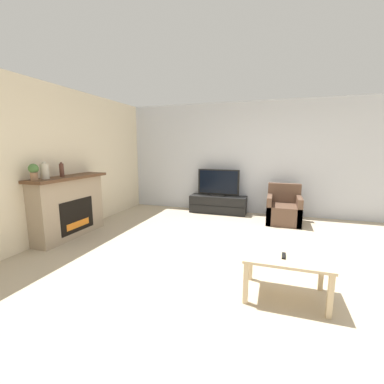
{
  "coord_description": "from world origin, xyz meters",
  "views": [
    {
      "loc": [
        0.16,
        -3.44,
        1.61
      ],
      "look_at": [
        -1.21,
        0.75,
        0.85
      ],
      "focal_mm": 24.0,
      "sensor_mm": 36.0,
      "label": 1
    }
  ],
  "objects_px": {
    "mantel_vase_centre_left": "(62,170)",
    "tv_stand": "(218,204)",
    "armchair": "(284,210)",
    "remote": "(284,256)",
    "potted_plant": "(34,171)",
    "tv": "(218,184)",
    "fireplace": "(69,206)",
    "coffee_table": "(286,261)",
    "mantel_vase_left": "(44,171)"
  },
  "relations": [
    {
      "from": "potted_plant",
      "to": "armchair",
      "type": "xyz_separation_m",
      "value": [
        3.72,
        2.81,
        -0.99
      ]
    },
    {
      "from": "remote",
      "to": "potted_plant",
      "type": "bearing_deg",
      "value": 178.42
    },
    {
      "from": "fireplace",
      "to": "mantel_vase_centre_left",
      "type": "xyz_separation_m",
      "value": [
        0.02,
        -0.12,
        0.67
      ]
    },
    {
      "from": "armchair",
      "to": "remote",
      "type": "height_order",
      "value": "armchair"
    },
    {
      "from": "fireplace",
      "to": "tv",
      "type": "xyz_separation_m",
      "value": [
        2.21,
        2.53,
        0.17
      ]
    },
    {
      "from": "coffee_table",
      "to": "potted_plant",
      "type": "bearing_deg",
      "value": 177.13
    },
    {
      "from": "tv_stand",
      "to": "remote",
      "type": "distance_m",
      "value": 3.74
    },
    {
      "from": "tv_stand",
      "to": "remote",
      "type": "xyz_separation_m",
      "value": [
        1.46,
        -3.43,
        0.27
      ]
    },
    {
      "from": "mantel_vase_centre_left",
      "to": "coffee_table",
      "type": "xyz_separation_m",
      "value": [
        3.68,
        -0.73,
        -0.82
      ]
    },
    {
      "from": "fireplace",
      "to": "tv_stand",
      "type": "distance_m",
      "value": 3.38
    },
    {
      "from": "potted_plant",
      "to": "armchair",
      "type": "bearing_deg",
      "value": 37.05
    },
    {
      "from": "coffee_table",
      "to": "remote",
      "type": "distance_m",
      "value": 0.1
    },
    {
      "from": "mantel_vase_centre_left",
      "to": "tv",
      "type": "relative_size",
      "value": 0.25
    },
    {
      "from": "remote",
      "to": "tv_stand",
      "type": "bearing_deg",
      "value": 115.25
    },
    {
      "from": "fireplace",
      "to": "mantel_vase_left",
      "type": "height_order",
      "value": "mantel_vase_left"
    },
    {
      "from": "fireplace",
      "to": "coffee_table",
      "type": "height_order",
      "value": "fireplace"
    },
    {
      "from": "potted_plant",
      "to": "armchair",
      "type": "distance_m",
      "value": 4.77
    },
    {
      "from": "coffee_table",
      "to": "remote",
      "type": "relative_size",
      "value": 5.74
    },
    {
      "from": "fireplace",
      "to": "coffee_table",
      "type": "distance_m",
      "value": 3.79
    },
    {
      "from": "tv_stand",
      "to": "coffee_table",
      "type": "height_order",
      "value": "coffee_table"
    },
    {
      "from": "fireplace",
      "to": "potted_plant",
      "type": "height_order",
      "value": "potted_plant"
    },
    {
      "from": "fireplace",
      "to": "coffee_table",
      "type": "xyz_separation_m",
      "value": [
        3.7,
        -0.84,
        -0.16
      ]
    },
    {
      "from": "armchair",
      "to": "fireplace",
      "type": "bearing_deg",
      "value": -150.06
    },
    {
      "from": "tv_stand",
      "to": "armchair",
      "type": "distance_m",
      "value": 1.58
    },
    {
      "from": "tv",
      "to": "coffee_table",
      "type": "distance_m",
      "value": 3.7
    },
    {
      "from": "fireplace",
      "to": "tv",
      "type": "relative_size",
      "value": 1.51
    },
    {
      "from": "mantel_vase_left",
      "to": "coffee_table",
      "type": "height_order",
      "value": "mantel_vase_left"
    },
    {
      "from": "mantel_vase_left",
      "to": "tv_stand",
      "type": "height_order",
      "value": "mantel_vase_left"
    },
    {
      "from": "mantel_vase_left",
      "to": "tv_stand",
      "type": "distance_m",
      "value": 3.85
    },
    {
      "from": "fireplace",
      "to": "mantel_vase_centre_left",
      "type": "relative_size",
      "value": 6.11
    },
    {
      "from": "fireplace",
      "to": "coffee_table",
      "type": "bearing_deg",
      "value": -12.82
    },
    {
      "from": "mantel_vase_left",
      "to": "coffee_table",
      "type": "bearing_deg",
      "value": -5.86
    },
    {
      "from": "remote",
      "to": "fireplace",
      "type": "bearing_deg",
      "value": 168.44
    },
    {
      "from": "fireplace",
      "to": "potted_plant",
      "type": "xyz_separation_m",
      "value": [
        0.02,
        -0.66,
        0.69
      ]
    },
    {
      "from": "coffee_table",
      "to": "mantel_vase_centre_left",
      "type": "bearing_deg",
      "value": 168.85
    },
    {
      "from": "mantel_vase_centre_left",
      "to": "remote",
      "type": "distance_m",
      "value": 3.8
    },
    {
      "from": "mantel_vase_centre_left",
      "to": "tv_stand",
      "type": "bearing_deg",
      "value": 50.44
    },
    {
      "from": "mantel_vase_centre_left",
      "to": "armchair",
      "type": "xyz_separation_m",
      "value": [
        3.72,
        2.27,
        -0.96
      ]
    },
    {
      "from": "mantel_vase_left",
      "to": "mantel_vase_centre_left",
      "type": "height_order",
      "value": "mantel_vase_left"
    },
    {
      "from": "tv_stand",
      "to": "coffee_table",
      "type": "xyz_separation_m",
      "value": [
        1.49,
        -3.37,
        0.2
      ]
    },
    {
      "from": "fireplace",
      "to": "mantel_vase_left",
      "type": "bearing_deg",
      "value": -87.92
    },
    {
      "from": "tv_stand",
      "to": "tv",
      "type": "relative_size",
      "value": 1.36
    },
    {
      "from": "mantel_vase_centre_left",
      "to": "tv",
      "type": "bearing_deg",
      "value": 50.42
    },
    {
      "from": "tv",
      "to": "remote",
      "type": "bearing_deg",
      "value": -66.95
    },
    {
      "from": "coffee_table",
      "to": "tv",
      "type": "bearing_deg",
      "value": 113.86
    },
    {
      "from": "mantel_vase_centre_left",
      "to": "coffee_table",
      "type": "distance_m",
      "value": 3.84
    },
    {
      "from": "tv_stand",
      "to": "armchair",
      "type": "bearing_deg",
      "value": -13.86
    },
    {
      "from": "fireplace",
      "to": "tv",
      "type": "height_order",
      "value": "fireplace"
    },
    {
      "from": "armchair",
      "to": "coffee_table",
      "type": "distance_m",
      "value": 3.0
    },
    {
      "from": "armchair",
      "to": "tv_stand",
      "type": "bearing_deg",
      "value": 166.14
    }
  ]
}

